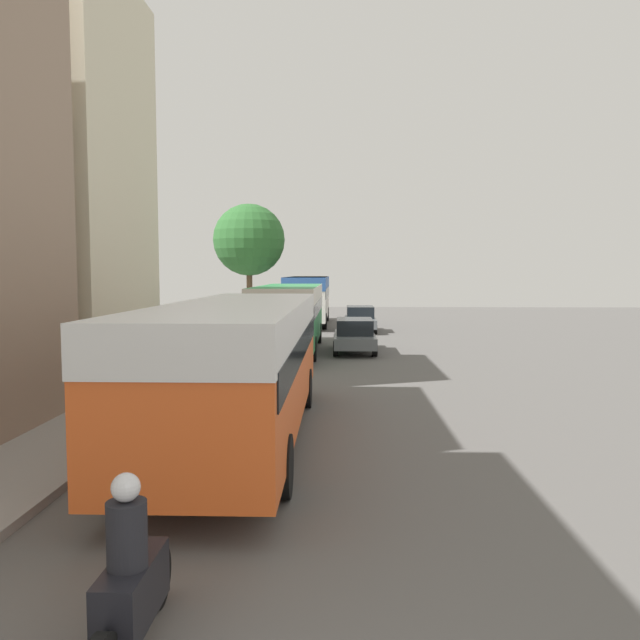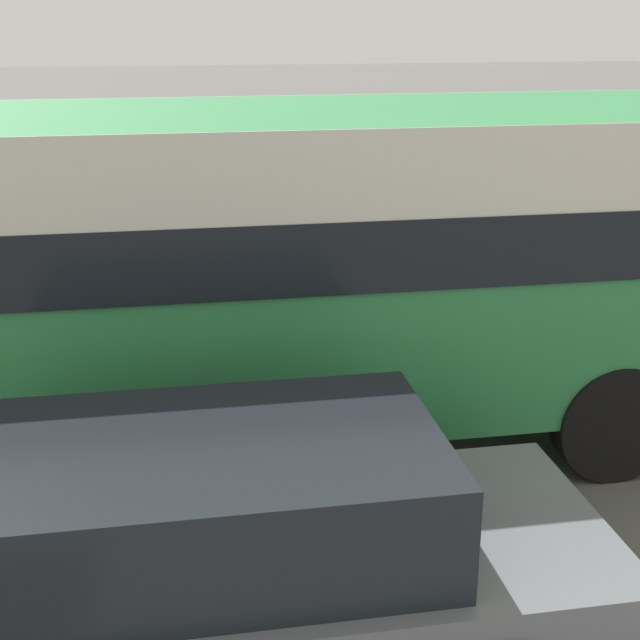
# 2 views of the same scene
# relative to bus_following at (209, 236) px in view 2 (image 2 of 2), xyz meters

# --- Properties ---
(bus_following) EXTENTS (2.63, 10.21, 2.90)m
(bus_following) POSITION_rel_bus_following_xyz_m (0.00, 0.00, 0.00)
(bus_following) COLOR #2D8447
(bus_following) RESTS_ON ground_plane
(car_far_curb) EXTENTS (1.84, 4.55, 1.46)m
(car_far_curb) POSITION_rel_bus_following_xyz_m (2.87, -0.16, -1.13)
(car_far_curb) COLOR slate
(car_far_curb) RESTS_ON ground_plane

